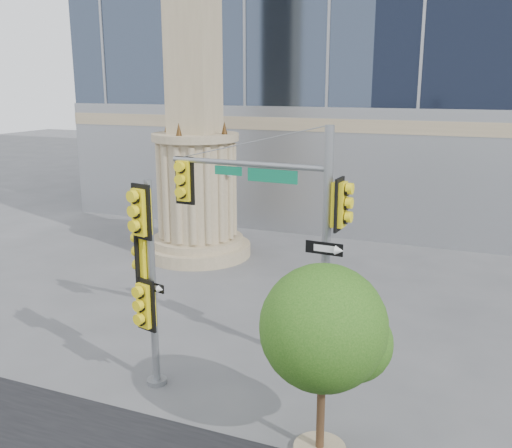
% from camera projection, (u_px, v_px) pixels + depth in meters
% --- Properties ---
extents(ground, '(120.00, 120.00, 0.00)m').
position_uv_depth(ground, '(242.00, 384.00, 13.75)').
color(ground, '#545456').
rests_on(ground, ground).
extents(monument, '(4.40, 4.40, 16.60)m').
position_uv_depth(monument, '(195.00, 123.00, 22.73)').
color(monument, tan).
rests_on(monument, ground).
extents(main_signal_pole, '(4.74, 0.69, 6.12)m').
position_uv_depth(main_signal_pole, '(284.00, 219.00, 14.06)').
color(main_signal_pole, slate).
rests_on(main_signal_pole, ground).
extents(secondary_signal_pole, '(0.86, 0.77, 4.99)m').
position_uv_depth(secondary_signal_pole, '(146.00, 269.00, 13.01)').
color(secondary_signal_pole, slate).
rests_on(secondary_signal_pole, ground).
extents(street_tree, '(2.46, 2.41, 3.84)m').
position_uv_depth(street_tree, '(326.00, 333.00, 10.61)').
color(street_tree, tan).
rests_on(street_tree, ground).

